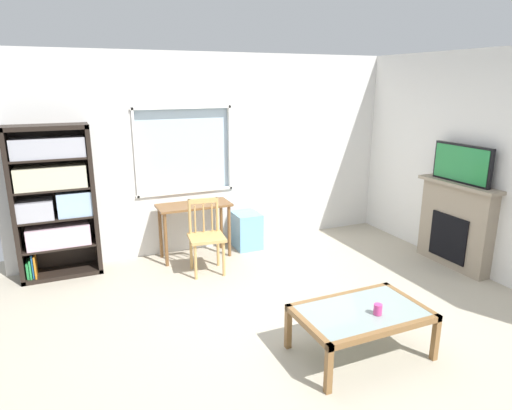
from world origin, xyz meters
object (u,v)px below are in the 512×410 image
object	(u,v)px
bookshelf	(54,197)
wooden_chair	(206,236)
tv	(462,164)
coffee_table	(361,316)
fireplace	(455,225)
plastic_drawer_unit	(247,230)
desk_under_window	(194,214)
sippy_cup	(378,309)

from	to	relation	value
bookshelf	wooden_chair	size ratio (longest dim) A/B	2.00
tv	coffee_table	bearing A→B (deg)	-153.26
fireplace	plastic_drawer_unit	bearing A→B (deg)	142.62
desk_under_window	tv	xyz separation A→B (m)	(2.88, -1.59, 0.71)
bookshelf	plastic_drawer_unit	world-z (taller)	bookshelf
tv	sippy_cup	xyz separation A→B (m)	(-2.14, -1.22, -0.86)
bookshelf	wooden_chair	bearing A→B (deg)	-20.80
plastic_drawer_unit	wooden_chair	bearing A→B (deg)	-143.58
wooden_chair	plastic_drawer_unit	world-z (taller)	wooden_chair
wooden_chair	sippy_cup	world-z (taller)	wooden_chair
desk_under_window	tv	distance (m)	3.37
wooden_chair	fireplace	size ratio (longest dim) A/B	0.81
fireplace	tv	size ratio (longest dim) A/B	1.34
fireplace	sippy_cup	distance (m)	2.48
plastic_drawer_unit	desk_under_window	bearing A→B (deg)	-176.22
plastic_drawer_unit	coffee_table	bearing A→B (deg)	-91.85
coffee_table	bookshelf	bearing A→B (deg)	129.43
desk_under_window	tv	bearing A→B (deg)	-28.84
sippy_cup	plastic_drawer_unit	bearing A→B (deg)	89.75
sippy_cup	coffee_table	bearing A→B (deg)	124.99
coffee_table	sippy_cup	world-z (taller)	sippy_cup
wooden_chair	sippy_cup	xyz separation A→B (m)	(0.75, -2.30, -0.01)
bookshelf	plastic_drawer_unit	size ratio (longest dim) A/B	3.58
tv	sippy_cup	bearing A→B (deg)	-150.20
desk_under_window	plastic_drawer_unit	world-z (taller)	desk_under_window
bookshelf	tv	size ratio (longest dim) A/B	2.18
fireplace	coffee_table	bearing A→B (deg)	-153.45
desk_under_window	wooden_chair	world-z (taller)	wooden_chair
wooden_chair	fireplace	xyz separation A→B (m)	(2.91, -1.07, 0.08)
desk_under_window	wooden_chair	distance (m)	0.53
bookshelf	fireplace	bearing A→B (deg)	-20.45
coffee_table	wooden_chair	bearing A→B (deg)	107.17
sippy_cup	tv	bearing A→B (deg)	29.80
fireplace	wooden_chair	bearing A→B (deg)	159.75
desk_under_window	wooden_chair	xyz separation A→B (m)	(-0.01, -0.51, -0.14)
bookshelf	desk_under_window	size ratio (longest dim) A/B	1.90
bookshelf	tv	xyz separation A→B (m)	(4.52, -1.69, 0.34)
bookshelf	wooden_chair	distance (m)	1.82
bookshelf	tv	bearing A→B (deg)	-20.52
wooden_chair	sippy_cup	bearing A→B (deg)	-71.87
coffee_table	desk_under_window	bearing A→B (deg)	103.91
desk_under_window	coffee_table	distance (m)	2.79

